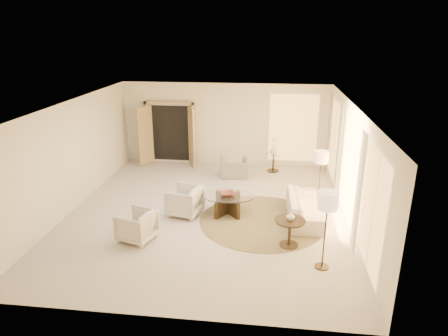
# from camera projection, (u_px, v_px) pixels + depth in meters

# --- Properties ---
(room) EXTENTS (7.04, 8.04, 2.83)m
(room) POSITION_uv_depth(u_px,v_px,m) (206.00, 161.00, 9.86)
(room) COLOR beige
(room) RESTS_ON ground
(windows_right) EXTENTS (0.10, 6.40, 2.40)m
(windows_right) POSITION_uv_depth(u_px,v_px,m) (348.00, 167.00, 9.58)
(windows_right) COLOR #F5BB62
(windows_right) RESTS_ON room
(window_back_corner) EXTENTS (1.70, 0.10, 2.40)m
(window_back_corner) POSITION_uv_depth(u_px,v_px,m) (293.00, 128.00, 13.31)
(window_back_corner) COLOR #F5BB62
(window_back_corner) RESTS_ON room
(curtains_right) EXTENTS (0.06, 5.20, 2.60)m
(curtains_right) POSITION_uv_depth(u_px,v_px,m) (340.00, 158.00, 10.44)
(curtains_right) COLOR tan
(curtains_right) RESTS_ON room
(french_doors) EXTENTS (1.95, 0.66, 2.16)m
(french_doors) POSITION_uv_depth(u_px,v_px,m) (170.00, 134.00, 13.76)
(french_doors) COLOR tan
(french_doors) RESTS_ON room
(area_rug) EXTENTS (4.06, 4.06, 0.01)m
(area_rug) POSITION_uv_depth(u_px,v_px,m) (262.00, 221.00, 9.86)
(area_rug) COLOR #453820
(area_rug) RESTS_ON room
(sofa) EXTENTS (0.85, 2.04, 0.59)m
(sofa) POSITION_uv_depth(u_px,v_px,m) (304.00, 207.00, 9.94)
(sofa) COLOR silver
(sofa) RESTS_ON room
(armchair_left) EXTENTS (0.88, 0.92, 0.81)m
(armchair_left) POSITION_uv_depth(u_px,v_px,m) (184.00, 200.00, 10.10)
(armchair_left) COLOR silver
(armchair_left) RESTS_ON room
(armchair_right) EXTENTS (0.87, 0.90, 0.75)m
(armchair_right) POSITION_uv_depth(u_px,v_px,m) (137.00, 224.00, 8.90)
(armchair_right) COLOR silver
(armchair_right) RESTS_ON room
(accent_chair) EXTENTS (0.96, 0.69, 0.78)m
(accent_chair) POSITION_uv_depth(u_px,v_px,m) (234.00, 165.00, 12.69)
(accent_chair) COLOR gray
(accent_chair) RESTS_ON room
(coffee_table) EXTENTS (1.44, 1.44, 0.49)m
(coffee_table) POSITION_uv_depth(u_px,v_px,m) (228.00, 202.00, 10.20)
(coffee_table) COLOR black
(coffee_table) RESTS_ON room
(end_table) EXTENTS (0.66, 0.66, 0.63)m
(end_table) POSITION_uv_depth(u_px,v_px,m) (290.00, 228.00, 8.61)
(end_table) COLOR black
(end_table) RESTS_ON room
(side_table) EXTENTS (0.51, 0.51, 0.59)m
(side_table) POSITION_uv_depth(u_px,v_px,m) (273.00, 161.00, 13.19)
(side_table) COLOR #2E2418
(side_table) RESTS_ON room
(floor_lamp_near) EXTENTS (0.36, 0.36, 1.50)m
(floor_lamp_near) POSITION_uv_depth(u_px,v_px,m) (321.00, 160.00, 10.38)
(floor_lamp_near) COLOR #2E2418
(floor_lamp_near) RESTS_ON room
(floor_lamp_far) EXTENTS (0.39, 0.39, 1.62)m
(floor_lamp_far) POSITION_uv_depth(u_px,v_px,m) (328.00, 204.00, 7.50)
(floor_lamp_far) COLOR #2E2418
(floor_lamp_far) RESTS_ON room
(bowl) EXTENTS (0.47, 0.47, 0.09)m
(bowl) POSITION_uv_depth(u_px,v_px,m) (228.00, 194.00, 10.12)
(bowl) COLOR brown
(bowl) RESTS_ON coffee_table
(end_vase) EXTENTS (0.18, 0.18, 0.19)m
(end_vase) POSITION_uv_depth(u_px,v_px,m) (290.00, 216.00, 8.52)
(end_vase) COLOR white
(end_vase) RESTS_ON end_table
(side_vase) EXTENTS (0.34, 0.34, 0.27)m
(side_vase) POSITION_uv_depth(u_px,v_px,m) (274.00, 150.00, 13.07)
(side_vase) COLOR white
(side_vase) RESTS_ON side_table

